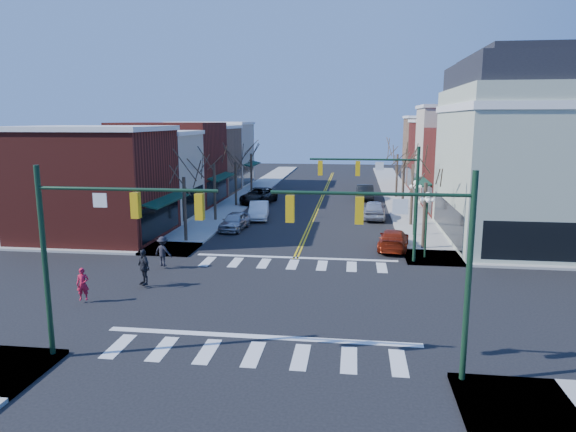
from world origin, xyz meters
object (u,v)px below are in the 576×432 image
(lamppost_midblock, at_px, (415,198))
(car_left_far, at_px, (259,196))
(car_right_near, at_px, (394,239))
(car_right_mid, at_px, (374,209))
(pedestrian_dark_b, at_px, (163,251))
(victorian_corner, at_px, (538,150))
(pedestrian_red_a, at_px, (83,284))
(car_left_near, at_px, (235,221))
(car_left_mid, at_px, (259,210))
(pedestrian_dark_a, at_px, (144,267))
(lamppost_corner, at_px, (427,214))
(car_right_far, at_px, (365,192))

(lamppost_midblock, relative_size, car_left_far, 0.71)
(car_right_near, distance_m, car_right_mid, 11.10)
(pedestrian_dark_b, bearing_deg, car_right_mid, -108.29)
(lamppost_midblock, distance_m, pedestrian_dark_b, 19.11)
(victorian_corner, relative_size, lamppost_midblock, 3.29)
(car_left_far, relative_size, pedestrian_dark_b, 3.35)
(pedestrian_red_a, bearing_deg, car_right_near, 22.77)
(victorian_corner, bearing_deg, car_right_mid, 146.09)
(car_left_near, bearing_deg, victorian_corner, 2.00)
(car_left_mid, xyz_separation_m, car_right_near, (11.20, -9.67, -0.08))
(car_left_near, distance_m, pedestrian_dark_a, 14.84)
(lamppost_corner, distance_m, pedestrian_dark_b, 16.41)
(car_left_near, distance_m, pedestrian_dark_b, 11.42)
(victorian_corner, height_order, lamppost_midblock, victorian_corner)
(victorian_corner, height_order, pedestrian_dark_a, victorian_corner)
(lamppost_midblock, xyz_separation_m, pedestrian_dark_a, (-15.50, -14.12, -1.85))
(lamppost_midblock, height_order, car_right_near, lamppost_midblock)
(victorian_corner, relative_size, car_left_far, 2.35)
(pedestrian_dark_a, xyz_separation_m, pedestrian_dark_b, (-0.26, 3.48, -0.05))
(pedestrian_red_a, bearing_deg, car_left_near, 62.89)
(victorian_corner, xyz_separation_m, car_right_mid, (-11.03, 7.41, -5.81))
(victorian_corner, xyz_separation_m, lamppost_midblock, (-8.30, 0.50, -3.70))
(car_right_near, distance_m, pedestrian_red_a, 20.12)
(lamppost_corner, bearing_deg, pedestrian_dark_a, -153.82)
(lamppost_midblock, relative_size, car_right_near, 0.91)
(victorian_corner, bearing_deg, car_left_near, 177.05)
(car_left_mid, relative_size, car_right_mid, 0.94)
(car_left_near, distance_m, car_left_far, 13.33)
(pedestrian_dark_b, bearing_deg, car_left_far, -74.40)
(car_right_mid, bearing_deg, car_left_far, -28.49)
(lamppost_corner, bearing_deg, car_right_far, 97.74)
(pedestrian_red_a, height_order, pedestrian_dark_a, pedestrian_dark_a)
(victorian_corner, bearing_deg, car_left_mid, 164.20)
(lamppost_midblock, bearing_deg, pedestrian_dark_b, -146.00)
(car_left_mid, bearing_deg, victorian_corner, -23.25)
(lamppost_midblock, relative_size, pedestrian_dark_a, 2.26)
(lamppost_corner, xyz_separation_m, car_right_near, (-1.80, 2.36, -2.27))
(car_left_far, distance_m, pedestrian_dark_b, 24.63)
(lamppost_midblock, relative_size, pedestrian_dark_b, 2.39)
(victorian_corner, bearing_deg, car_right_far, 121.61)
(lamppost_midblock, distance_m, car_left_mid, 14.30)
(car_left_near, distance_m, car_right_near, 13.18)
(car_left_near, relative_size, car_left_mid, 0.90)
(car_left_mid, xyz_separation_m, pedestrian_dark_a, (-2.50, -19.65, 0.34))
(car_left_far, xyz_separation_m, car_right_near, (12.80, -18.11, -0.15))
(car_right_mid, distance_m, pedestrian_dark_b, 21.86)
(lamppost_midblock, xyz_separation_m, car_left_far, (-14.60, 13.97, -2.12))
(car_right_near, bearing_deg, car_right_mid, -77.58)
(car_left_near, height_order, pedestrian_red_a, pedestrian_red_a)
(car_left_far, xyz_separation_m, pedestrian_dark_a, (-0.90, -28.09, 0.27))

